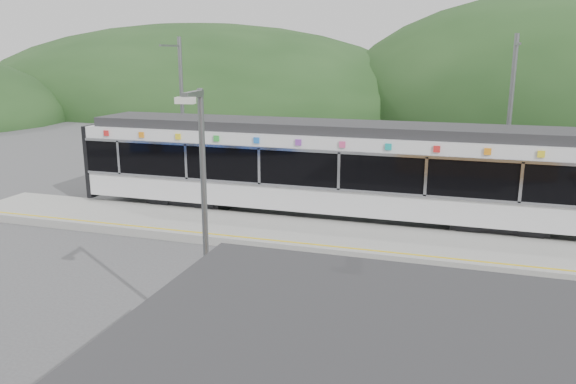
% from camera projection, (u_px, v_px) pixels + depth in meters
% --- Properties ---
extents(ground, '(120.00, 120.00, 0.00)m').
position_uv_depth(ground, '(263.00, 272.00, 16.54)').
color(ground, '#4C4C4F').
rests_on(ground, ground).
extents(hills, '(146.00, 149.00, 26.00)m').
position_uv_depth(hills, '(480.00, 238.00, 19.63)').
color(hills, '#1E3D19').
rests_on(hills, ground).
extents(platform, '(26.00, 3.20, 0.30)m').
position_uv_depth(platform, '(295.00, 234.00, 19.56)').
color(platform, '#9E9E99').
rests_on(platform, ground).
extents(yellow_line, '(26.00, 0.10, 0.01)m').
position_uv_depth(yellow_line, '(283.00, 241.00, 18.32)').
color(yellow_line, yellow).
rests_on(yellow_line, platform).
extents(train, '(20.44, 3.01, 3.74)m').
position_uv_depth(train, '(335.00, 167.00, 21.38)').
color(train, black).
rests_on(train, ground).
extents(catenary_mast_west, '(0.18, 1.80, 7.00)m').
position_uv_depth(catenary_mast_west, '(182.00, 112.00, 25.64)').
color(catenary_mast_west, slate).
rests_on(catenary_mast_west, ground).
extents(catenary_mast_east, '(0.18, 1.80, 7.00)m').
position_uv_depth(catenary_mast_east, '(509.00, 124.00, 21.55)').
color(catenary_mast_east, slate).
rests_on(catenary_mast_east, ground).
extents(lamp_post, '(0.37, 1.01, 5.61)m').
position_uv_depth(lamp_post, '(202.00, 201.00, 11.34)').
color(lamp_post, slate).
rests_on(lamp_post, ground).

